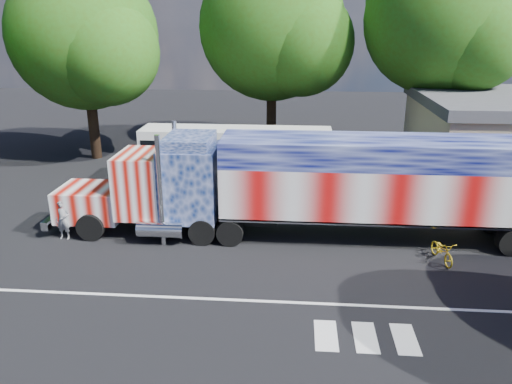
# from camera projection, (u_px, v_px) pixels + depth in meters

# --- Properties ---
(ground) EXTENTS (100.00, 100.00, 0.00)m
(ground) POSITION_uv_depth(u_px,v_px,m) (250.00, 261.00, 20.12)
(ground) COLOR black
(lane_markings) EXTENTS (30.00, 2.67, 0.01)m
(lane_markings) POSITION_uv_depth(u_px,v_px,m) (291.00, 315.00, 16.44)
(lane_markings) COLOR silver
(lane_markings) RESTS_ON ground
(semi_truck) EXTENTS (22.70, 3.59, 4.84)m
(semi_truck) POSITION_uv_depth(u_px,v_px,m) (327.00, 184.00, 21.57)
(semi_truck) COLOR black
(semi_truck) RESTS_ON ground
(coach_bus) EXTENTS (11.07, 2.58, 3.22)m
(coach_bus) POSITION_uv_depth(u_px,v_px,m) (236.00, 155.00, 29.32)
(coach_bus) COLOR white
(coach_bus) RESTS_ON ground
(woman) EXTENTS (0.69, 0.48, 1.80)m
(woman) POSITION_uv_depth(u_px,v_px,m) (63.00, 220.00, 21.87)
(woman) COLOR slate
(woman) RESTS_ON ground
(bicycle) EXTENTS (0.96, 1.85, 0.93)m
(bicycle) POSITION_uv_depth(u_px,v_px,m) (442.00, 251.00, 19.94)
(bicycle) COLOR gold
(bicycle) RESTS_ON ground
(tree_nw_a) EXTENTS (10.01, 9.54, 12.95)m
(tree_nw_a) POSITION_uv_depth(u_px,v_px,m) (86.00, 37.00, 32.27)
(tree_nw_a) COLOR black
(tree_nw_a) RESTS_ON ground
(tree_n_mid) EXTENTS (10.60, 10.10, 13.74)m
(tree_n_mid) POSITION_uv_depth(u_px,v_px,m) (275.00, 28.00, 34.36)
(tree_n_mid) COLOR black
(tree_n_mid) RESTS_ON ground
(tree_ne_a) EXTENTS (9.68, 9.22, 13.81)m
(tree_ne_a) POSITION_uv_depth(u_px,v_px,m) (441.00, 20.00, 30.94)
(tree_ne_a) COLOR black
(tree_ne_a) RESTS_ON ground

